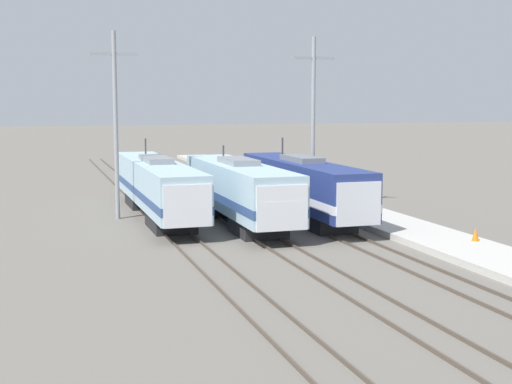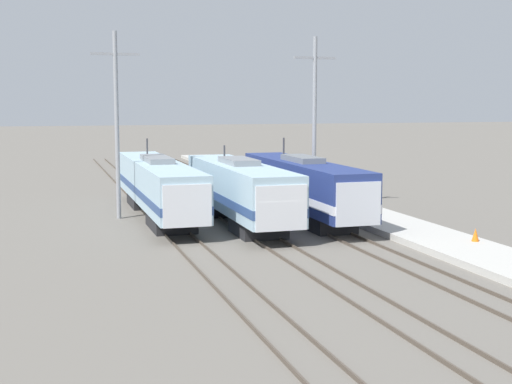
# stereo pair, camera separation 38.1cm
# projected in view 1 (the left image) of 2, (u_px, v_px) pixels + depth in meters

# --- Properties ---
(ground_plane) EXTENTS (400.00, 400.00, 0.00)m
(ground_plane) POSITION_uv_depth(u_px,v_px,m) (275.00, 245.00, 37.52)
(ground_plane) COLOR #666059
(rail_pair_far_left) EXTENTS (1.51, 120.00, 0.15)m
(rail_pair_far_left) POSITION_uv_depth(u_px,v_px,m) (193.00, 248.00, 36.22)
(rail_pair_far_left) COLOR #4C4238
(rail_pair_far_left) RESTS_ON ground_plane
(rail_pair_center) EXTENTS (1.51, 120.00, 0.15)m
(rail_pair_center) POSITION_uv_depth(u_px,v_px,m) (275.00, 243.00, 37.51)
(rail_pair_center) COLOR #4C4238
(rail_pair_center) RESTS_ON ground_plane
(rail_pair_far_right) EXTENTS (1.51, 120.00, 0.15)m
(rail_pair_far_right) POSITION_uv_depth(u_px,v_px,m) (350.00, 239.00, 38.80)
(rail_pair_far_right) COLOR #4C4238
(rail_pair_far_right) RESTS_ON ground_plane
(locomotive_far_left) EXTENTS (2.87, 20.02, 4.91)m
(locomotive_far_left) POSITION_uv_depth(u_px,v_px,m) (158.00, 187.00, 46.06)
(locomotive_far_left) COLOR #232326
(locomotive_far_left) RESTS_ON ground_plane
(locomotive_center) EXTENTS (3.04, 16.34, 4.65)m
(locomotive_center) POSITION_uv_depth(u_px,v_px,m) (240.00, 191.00, 43.45)
(locomotive_center) COLOR #232326
(locomotive_center) RESTS_ON ground_plane
(locomotive_far_right) EXTENTS (2.82, 16.96, 5.06)m
(locomotive_far_right) POSITION_uv_depth(u_px,v_px,m) (304.00, 187.00, 45.17)
(locomotive_far_right) COLOR black
(locomotive_far_right) RESTS_ON ground_plane
(catenary_tower_left) EXTENTS (3.05, 0.28, 11.91)m
(catenary_tower_left) POSITION_uv_depth(u_px,v_px,m) (116.00, 121.00, 45.18)
(catenary_tower_left) COLOR gray
(catenary_tower_left) RESTS_ON ground_plane
(catenary_tower_right) EXTENTS (3.05, 0.28, 11.91)m
(catenary_tower_right) POSITION_uv_depth(u_px,v_px,m) (313.00, 119.00, 49.17)
(catenary_tower_right) COLOR gray
(catenary_tower_right) RESTS_ON ground_plane
(platform) EXTENTS (4.00, 120.00, 0.36)m
(platform) POSITION_uv_depth(u_px,v_px,m) (417.00, 233.00, 40.01)
(platform) COLOR #B7B5AD
(platform) RESTS_ON ground_plane
(traffic_cone) EXTENTS (0.38, 0.38, 0.68)m
(traffic_cone) POSITION_uv_depth(u_px,v_px,m) (476.00, 234.00, 36.69)
(traffic_cone) COLOR orange
(traffic_cone) RESTS_ON platform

